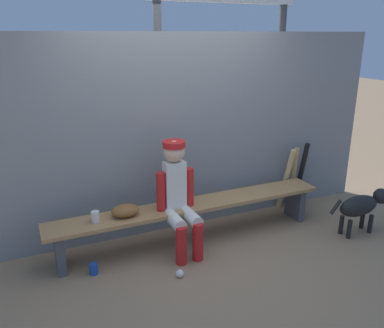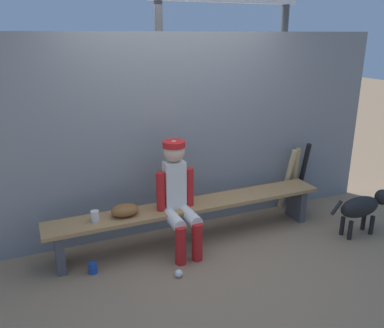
# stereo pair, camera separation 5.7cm
# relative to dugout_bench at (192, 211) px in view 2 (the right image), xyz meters

# --- Properties ---
(ground_plane) EXTENTS (30.00, 30.00, 0.00)m
(ground_plane) POSITION_rel_dugout_bench_xyz_m (0.00, 0.00, -0.36)
(ground_plane) COLOR #937556
(chainlink_fence) EXTENTS (5.19, 0.03, 2.20)m
(chainlink_fence) POSITION_rel_dugout_bench_xyz_m (0.00, 0.39, 0.74)
(chainlink_fence) COLOR gray
(chainlink_fence) RESTS_ON ground_plane
(dugout_bench) EXTENTS (3.08, 0.36, 0.44)m
(dugout_bench) POSITION_rel_dugout_bench_xyz_m (0.00, 0.00, 0.00)
(dugout_bench) COLOR #AD7F4C
(dugout_bench) RESTS_ON ground_plane
(player_seated) EXTENTS (0.41, 0.55, 1.16)m
(player_seated) POSITION_rel_dugout_bench_xyz_m (-0.20, -0.11, 0.27)
(player_seated) COLOR silver
(player_seated) RESTS_ON ground_plane
(baseball_glove) EXTENTS (0.28, 0.20, 0.12)m
(baseball_glove) POSITION_rel_dugout_bench_xyz_m (-0.73, 0.00, 0.14)
(baseball_glove) COLOR brown
(baseball_glove) RESTS_ON dugout_bench
(bat_wood_natural) EXTENTS (0.10, 0.25, 0.84)m
(bat_wood_natural) POSITION_rel_dugout_bench_xyz_m (1.42, 0.25, 0.06)
(bat_wood_natural) COLOR tan
(bat_wood_natural) RESTS_ON ground_plane
(bat_wood_tan) EXTENTS (0.08, 0.14, 0.82)m
(bat_wood_tan) POSITION_rel_dugout_bench_xyz_m (1.56, 0.28, 0.05)
(bat_wood_tan) COLOR tan
(bat_wood_tan) RESTS_ON ground_plane
(bat_aluminum_black) EXTENTS (0.07, 0.22, 0.87)m
(bat_aluminum_black) POSITION_rel_dugout_bench_xyz_m (1.70, 0.30, 0.08)
(bat_aluminum_black) COLOR black
(bat_aluminum_black) RESTS_ON ground_plane
(baseball) EXTENTS (0.07, 0.07, 0.07)m
(baseball) POSITION_rel_dugout_bench_xyz_m (-0.39, -0.59, -0.32)
(baseball) COLOR white
(baseball) RESTS_ON ground_plane
(cup_on_ground) EXTENTS (0.08, 0.08, 0.11)m
(cup_on_ground) POSITION_rel_dugout_bench_xyz_m (-1.12, -0.20, -0.30)
(cup_on_ground) COLOR #1E47AD
(cup_on_ground) RESTS_ON ground_plane
(cup_on_bench) EXTENTS (0.08, 0.08, 0.11)m
(cup_on_bench) POSITION_rel_dugout_bench_xyz_m (-1.03, -0.01, 0.14)
(cup_on_bench) COLOR silver
(cup_on_bench) RESTS_ON dugout_bench
(scoreboard) EXTENTS (2.30, 0.27, 3.59)m
(scoreboard) POSITION_rel_dugout_bench_xyz_m (1.01, 1.10, 2.17)
(scoreboard) COLOR #3F3F42
(scoreboard) RESTS_ON ground_plane
(dog) EXTENTS (0.84, 0.20, 0.49)m
(dog) POSITION_rel_dugout_bench_xyz_m (1.83, -0.62, -0.02)
(dog) COLOR black
(dog) RESTS_ON ground_plane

